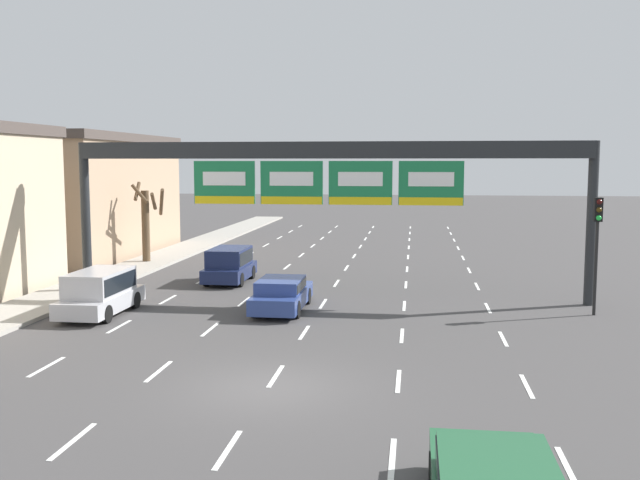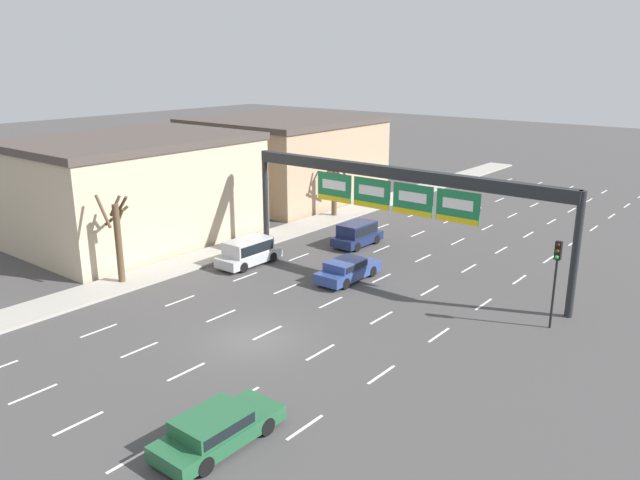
# 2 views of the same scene
# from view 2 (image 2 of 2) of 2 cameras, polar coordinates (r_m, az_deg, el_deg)

# --- Properties ---
(ground_plane) EXTENTS (220.00, 220.00, 0.00)m
(ground_plane) POSITION_cam_2_polar(r_m,az_deg,el_deg) (30.02, -6.16, -9.07)
(ground_plane) COLOR #474444
(sidewalk_left) EXTENTS (2.80, 110.00, 0.15)m
(sidewalk_left) POSITION_cam_2_polar(r_m,az_deg,el_deg) (38.27, -18.28, -3.98)
(sidewalk_left) COLOR #A8A399
(sidewalk_left) RESTS_ON ground_plane
(lane_dashes) EXTENTS (13.32, 67.00, 0.01)m
(lane_dashes) POSITION_cam_2_polar(r_m,az_deg,el_deg) (39.95, 7.62, -2.53)
(lane_dashes) COLOR white
(lane_dashes) RESTS_ON ground_plane
(sign_gantry) EXTENTS (21.81, 0.70, 6.61)m
(sign_gantry) POSITION_cam_2_polar(r_m,az_deg,el_deg) (37.39, 6.86, 5.06)
(sign_gantry) COLOR #232628
(sign_gantry) RESTS_ON ground_plane
(building_near) EXTENTS (12.02, 16.26, 7.45)m
(building_near) POSITION_cam_2_polar(r_m,az_deg,el_deg) (47.26, -16.70, 4.57)
(building_near) COLOR #C6B293
(building_near) RESTS_ON ground_plane
(building_far) EXTENTS (14.11, 15.04, 7.47)m
(building_far) POSITION_cam_2_polar(r_m,az_deg,el_deg) (59.42, -3.27, 7.54)
(building_far) COLOR tan
(building_far) RESTS_ON ground_plane
(car_blue) EXTENTS (1.81, 4.56, 1.29)m
(car_blue) POSITION_cam_2_polar(r_m,az_deg,el_deg) (37.26, 2.51, -2.67)
(car_blue) COLOR navy
(car_blue) RESTS_ON ground_plane
(suv_navy) EXTENTS (1.84, 4.01, 1.67)m
(suv_navy) POSITION_cam_2_polar(r_m,az_deg,el_deg) (44.06, 3.42, 0.65)
(suv_navy) COLOR #19234C
(suv_navy) RESTS_ON ground_plane
(suv_silver) EXTENTS (1.83, 4.43, 1.70)m
(suv_silver) POSITION_cam_2_polar(r_m,az_deg,el_deg) (40.17, -6.55, -0.97)
(suv_silver) COLOR #B7B7BC
(suv_silver) RESTS_ON ground_plane
(car_green) EXTENTS (1.96, 4.76, 1.28)m
(car_green) POSITION_cam_2_polar(r_m,az_deg,el_deg) (22.50, -9.45, -16.59)
(car_green) COLOR #235B38
(car_green) RESTS_ON ground_plane
(traffic_light_near_gantry) EXTENTS (0.30, 0.35, 4.45)m
(traffic_light_near_gantry) POSITION_cam_2_polar(r_m,az_deg,el_deg) (32.01, 20.80, -2.30)
(traffic_light_near_gantry) COLOR black
(traffic_light_near_gantry) RESTS_ON ground_plane
(tree_bare_closest) EXTENTS (1.99, 1.99, 4.52)m
(tree_bare_closest) POSITION_cam_2_polar(r_m,az_deg,el_deg) (51.66, 1.38, 4.87)
(tree_bare_closest) COLOR brown
(tree_bare_closest) RESTS_ON sidewalk_left
(tree_bare_second) EXTENTS (1.73, 1.95, 5.22)m
(tree_bare_second) POSITION_cam_2_polar(r_m,az_deg,el_deg) (37.87, -18.03, 0.40)
(tree_bare_second) COLOR brown
(tree_bare_second) RESTS_ON sidewalk_left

